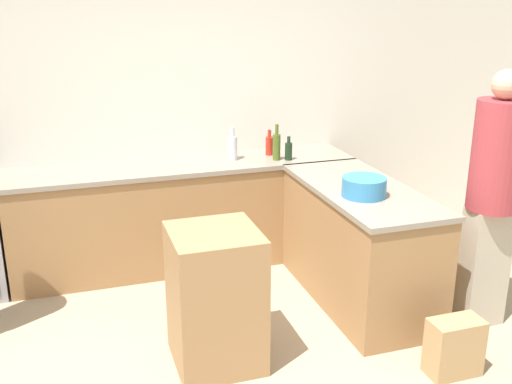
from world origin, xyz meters
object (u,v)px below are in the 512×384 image
olive_oil_bottle (277,146)px  paper_bag (454,347)px  island_table (215,298)px  vinegar_bottle_clear (232,147)px  hot_sauce_bottle (269,145)px  wine_bottle_dark (289,151)px  person_at_peninsula (493,192)px  mixing_bowl (364,187)px

olive_oil_bottle → paper_bag: 2.25m
island_table → paper_bag: island_table is taller
island_table → olive_oil_bottle: olive_oil_bottle is taller
vinegar_bottle_clear → paper_bag: (0.82, -2.16, -0.85)m
olive_oil_bottle → hot_sauce_bottle: size_ratio=1.38×
wine_bottle_dark → hot_sauce_bottle: hot_sauce_bottle is taller
wine_bottle_dark → person_at_peninsula: bearing=-58.5°
wine_bottle_dark → hot_sauce_bottle: (-0.10, 0.22, 0.01)m
vinegar_bottle_clear → olive_oil_bottle: bearing=-19.2°
mixing_bowl → paper_bag: (0.21, -0.90, -0.80)m
mixing_bowl → person_at_peninsula: person_at_peninsula is taller
island_table → paper_bag: size_ratio=2.43×
wine_bottle_dark → olive_oil_bottle: bearing=162.0°
mixing_bowl → paper_bag: 1.22m
mixing_bowl → island_table: bearing=-165.8°
vinegar_bottle_clear → paper_bag: 2.46m
mixing_bowl → hot_sauce_bottle: 1.34m
olive_oil_bottle → mixing_bowl: bearing=-77.4°
island_table → paper_bag: 1.53m
hot_sauce_bottle → vinegar_bottle_clear: vinegar_bottle_clear is taller
hot_sauce_bottle → vinegar_bottle_clear: 0.37m
island_table → olive_oil_bottle: 1.80m
island_table → person_at_peninsula: person_at_peninsula is taller
vinegar_bottle_clear → hot_sauce_bottle: bearing=9.2°
wine_bottle_dark → vinegar_bottle_clear: bearing=161.0°
hot_sauce_bottle → person_at_peninsula: person_at_peninsula is taller
paper_bag → vinegar_bottle_clear: bearing=110.9°
olive_oil_bottle → paper_bag: size_ratio=0.84×
hot_sauce_bottle → person_at_peninsula: size_ratio=0.12×
wine_bottle_dark → vinegar_bottle_clear: (-0.46, 0.16, 0.03)m
mixing_bowl → hot_sauce_bottle: (-0.25, 1.32, 0.02)m
paper_bag → olive_oil_bottle: bearing=102.8°
mixing_bowl → olive_oil_bottle: size_ratio=1.00×
olive_oil_bottle → paper_bag: (0.46, -2.03, -0.86)m
island_table → olive_oil_bottle: (0.92, 1.43, 0.59)m
mixing_bowl → wine_bottle_dark: size_ratio=1.51×
island_table → olive_oil_bottle: size_ratio=2.89×
island_table → wine_bottle_dark: 1.82m
wine_bottle_dark → person_at_peninsula: 1.77m
mixing_bowl → vinegar_bottle_clear: 1.40m
wine_bottle_dark → mixing_bowl: bearing=-82.1°
wine_bottle_dark → hot_sauce_bottle: 0.24m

